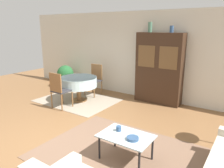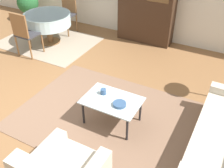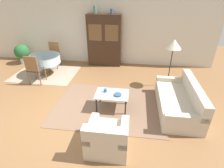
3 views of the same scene
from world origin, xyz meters
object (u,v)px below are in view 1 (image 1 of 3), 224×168
at_px(coffee_table, 126,138).
at_px(display_cabinet, 159,69).
at_px(dining_chair_far, 95,78).
at_px(vase_short, 172,29).
at_px(cup, 119,128).
at_px(bowl, 133,138).
at_px(dining_chair_near, 59,88).
at_px(potted_plant, 65,74).
at_px(dining_table, 79,82).
at_px(vase_tall, 150,27).

xyz_separation_m(coffee_table, display_cabinet, (-0.73, 3.10, 0.63)).
distance_m(dining_chair_far, vase_short, 2.87).
distance_m(coffee_table, vase_short, 3.59).
distance_m(cup, bowl, 0.38).
bearing_deg(dining_chair_near, potted_plant, 131.77).
height_order(display_cabinet, dining_chair_near, display_cabinet).
bearing_deg(coffee_table, vase_short, 97.87).
bearing_deg(potted_plant, dining_chair_far, -5.46).
bearing_deg(dining_table, bowl, -33.04).
bearing_deg(dining_chair_near, vase_short, 40.94).
height_order(coffee_table, vase_tall, vase_tall).
relative_size(cup, vase_tall, 0.32).
bearing_deg(display_cabinet, vase_tall, 179.84).
distance_m(dining_chair_near, potted_plant, 2.30).
distance_m(coffee_table, cup, 0.23).
bearing_deg(dining_table, coffee_table, -33.66).
distance_m(dining_table, cup, 3.13).
bearing_deg(display_cabinet, dining_table, -148.55).
bearing_deg(vase_short, dining_chair_near, -139.06).
bearing_deg(dining_chair_near, dining_chair_far, 90.00).
distance_m(display_cabinet, bowl, 3.33).
distance_m(dining_chair_near, vase_short, 3.48).
height_order(display_cabinet, dining_chair_far, display_cabinet).
distance_m(dining_table, dining_chair_near, 0.78).
bearing_deg(vase_tall, cup, -73.89).
bearing_deg(vase_short, dining_chair_far, -168.68).
height_order(dining_chair_near, bowl, dining_chair_near).
distance_m(bowl, vase_short, 3.63).
distance_m(display_cabinet, dining_table, 2.44).
xyz_separation_m(dining_chair_near, vase_tall, (1.71, 2.04, 1.63)).
distance_m(dining_table, bowl, 3.50).
bearing_deg(vase_short, dining_table, -151.91).
xyz_separation_m(coffee_table, bowl, (0.16, -0.06, 0.07)).
distance_m(cup, vase_tall, 3.59).
relative_size(vase_short, potted_plant, 0.23).
height_order(coffee_table, potted_plant, potted_plant).
xyz_separation_m(dining_table, vase_tall, (1.71, 1.25, 1.62)).
bearing_deg(vase_tall, dining_chair_near, -129.97).
xyz_separation_m(coffee_table, dining_chair_near, (-2.78, 1.06, 0.18)).
bearing_deg(vase_tall, bowl, -68.77).
height_order(coffee_table, display_cabinet, display_cabinet).
xyz_separation_m(coffee_table, dining_chair_far, (-2.78, 2.63, 0.18)).
height_order(coffee_table, vase_short, vase_short).
height_order(dining_table, vase_tall, vase_tall).
height_order(bowl, vase_short, vase_short).
bearing_deg(cup, bowl, -20.67).
bearing_deg(bowl, display_cabinet, 105.68).
distance_m(display_cabinet, vase_short, 1.16).
bearing_deg(bowl, coffee_table, 159.14).
height_order(dining_chair_near, cup, dining_chair_near).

